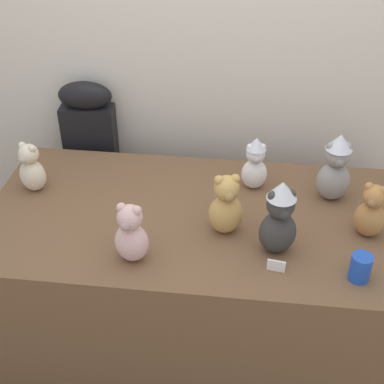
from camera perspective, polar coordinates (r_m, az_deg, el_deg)
name	(u,v)px	position (r m, az deg, el deg)	size (l,w,h in m)	color
ground_plane	(186,366)	(2.69, -0.67, -17.99)	(10.00, 10.00, 0.00)	brown
wall_back	(210,30)	(2.72, 1.90, 16.84)	(7.00, 0.08, 2.60)	silver
display_table	(192,275)	(2.59, 0.00, -8.75)	(1.82, 0.95, 0.72)	brown
instrument_case	(94,168)	(3.06, -10.35, 2.49)	(0.29, 0.14, 1.05)	black
teddy_bear_honey	(226,206)	(2.19, 3.63, -1.48)	(0.17, 0.15, 0.28)	tan
teddy_bear_caramel	(371,212)	(2.29, 18.45, -2.03)	(0.16, 0.15, 0.25)	#B27A42
teddy_bear_cream	(31,169)	(2.55, -16.66, 2.39)	(0.15, 0.14, 0.24)	beige
teddy_bear_snow	(255,164)	(2.47, 6.69, 2.99)	(0.13, 0.12, 0.26)	white
teddy_bear_ash	(335,168)	(2.44, 14.96, 2.45)	(0.16, 0.14, 0.33)	gray
teddy_bear_blush	(131,235)	(2.07, -6.48, -4.50)	(0.15, 0.14, 0.26)	beige
teddy_bear_charcoal	(279,219)	(2.09, 9.23, -2.79)	(0.18, 0.16, 0.33)	#383533
party_cup_blue	(360,267)	(2.11, 17.42, -7.65)	(0.08, 0.08, 0.11)	blue
name_card_front_left	(276,266)	(2.09, 8.92, -7.74)	(0.07, 0.01, 0.05)	white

